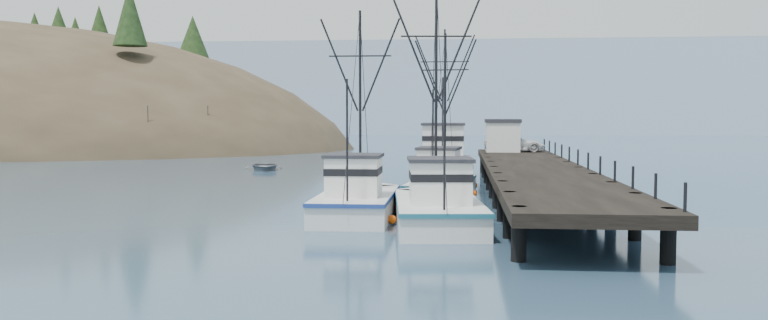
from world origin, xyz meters
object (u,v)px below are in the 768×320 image
trawler_far (442,186)px  pickup_truck (514,143)px  trawler_near (437,208)px  motorboat (264,170)px  trawler_mid (358,201)px  work_vessel (444,168)px  pier_shed (503,135)px  pier (536,172)px

trawler_far → pickup_truck: (5.75, 18.92, 1.89)m
trawler_near → motorboat: size_ratio=2.39×
trawler_mid → work_vessel: (4.05, 18.05, 0.41)m
trawler_mid → work_vessel: 18.50m
trawler_far → motorboat: size_ratio=2.11×
trawler_mid → pier_shed: trawler_mid is taller
work_vessel → pickup_truck: bearing=56.7°
trawler_mid → pickup_truck: (9.92, 26.97, 1.90)m
work_vessel → motorboat: (-16.98, 12.15, -1.23)m
pier → work_vessel: 10.83m
trawler_far → pier: bearing=9.1°
trawler_mid → trawler_far: (4.17, 8.05, 0.00)m
pickup_truck → motorboat: pickup_truck is taller
work_vessel → pier: bearing=-57.1°
pier → pickup_truck: bearing=90.0°
work_vessel → pier_shed: (4.85, 8.92, 2.19)m
pier_shed → motorboat: pier_shed is taller
work_vessel → pier_shed: size_ratio=4.39×
trawler_far → pier_shed: size_ratio=3.32×
trawler_near → work_vessel: size_ratio=0.85×
pier → motorboat: size_ratio=8.75×
pier_shed → pickup_truck: size_ratio=0.62×
work_vessel → motorboat: work_vessel is taller
trawler_near → pickup_truck: 30.04m
pier → pier_shed: (-1.03, 18.00, 1.73)m
trawler_mid → work_vessel: bearing=77.4°
pier_shed → pickup_truck: bearing=0.0°
work_vessel → trawler_mid: bearing=-102.6°
trawler_far → work_vessel: bearing=90.7°
trawler_mid → motorboat: size_ratio=2.19×
trawler_near → trawler_far: trawler_near is taller
work_vessel → motorboat: 20.91m
trawler_near → work_vessel: bearing=90.3°
motorboat → trawler_near: bearing=-80.3°
trawler_mid → pickup_truck: 28.80m
motorboat → trawler_mid: bearing=-84.7°
trawler_mid → motorboat: bearing=113.2°
work_vessel → motorboat: bearing=144.4°
pier → pier_shed: pier_shed is taller
pickup_truck → trawler_far: bearing=158.0°
trawler_mid → pier_shed: size_ratio=3.45×
work_vessel → trawler_near: bearing=-89.7°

